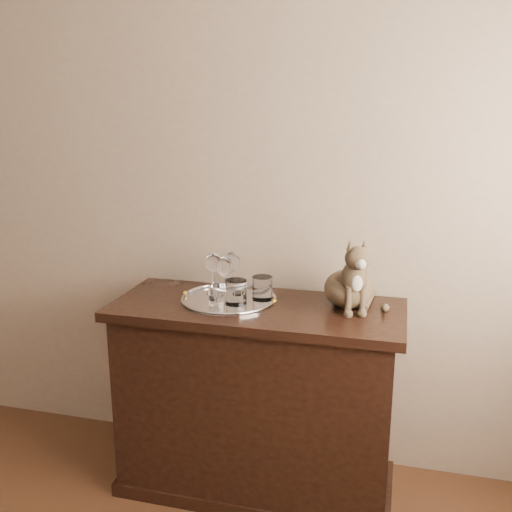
{
  "coord_description": "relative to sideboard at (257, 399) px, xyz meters",
  "views": [
    {
      "loc": [
        1.16,
        -0.21,
        1.64
      ],
      "look_at": [
        0.59,
        1.95,
        1.06
      ],
      "focal_mm": 40.0,
      "sensor_mm": 36.0,
      "label": 1
    }
  ],
  "objects": [
    {
      "name": "sideboard",
      "position": [
        0.0,
        0.0,
        0.0
      ],
      "size": [
        1.2,
        0.5,
        0.85
      ],
      "primitive_type": null,
      "color": "black",
      "rests_on": "ground"
    },
    {
      "name": "wall_back",
      "position": [
        -0.6,
        0.31,
        0.93
      ],
      "size": [
        4.0,
        0.1,
        2.7
      ],
      "primitive_type": "cube",
      "color": "tan",
      "rests_on": "ground"
    },
    {
      "name": "wine_glass_a",
      "position": [
        -0.22,
        0.08,
        0.52
      ],
      "size": [
        0.07,
        0.07,
        0.18
      ],
      "primitive_type": null,
      "color": "silver",
      "rests_on": "tray"
    },
    {
      "name": "tumbler_c",
      "position": [
        0.01,
        0.06,
        0.48
      ],
      "size": [
        0.09,
        0.09,
        0.1
      ],
      "primitive_type": "cylinder",
      "color": "white",
      "rests_on": "tray"
    },
    {
      "name": "wine_glass_d",
      "position": [
        -0.15,
        0.04,
        0.52
      ],
      "size": [
        0.07,
        0.07,
        0.18
      ],
      "primitive_type": null,
      "color": "white",
      "rests_on": "tray"
    },
    {
      "name": "tumbler_b",
      "position": [
        -0.15,
        -0.05,
        0.47
      ],
      "size": [
        0.07,
        0.07,
        0.08
      ],
      "primitive_type": "cylinder",
      "color": "silver",
      "rests_on": "tray"
    },
    {
      "name": "cat",
      "position": [
        0.36,
        0.08,
        0.58
      ],
      "size": [
        0.38,
        0.37,
        0.3
      ],
      "primitive_type": null,
      "rotation": [
        0.0,
        0.0,
        0.36
      ],
      "color": "#4A3A2C",
      "rests_on": "sideboard"
    },
    {
      "name": "tray",
      "position": [
        -0.13,
        0.02,
        0.43
      ],
      "size": [
        0.4,
        0.4,
        0.01
      ],
      "primitive_type": "cylinder",
      "color": "silver",
      "rests_on": "sideboard"
    },
    {
      "name": "wine_glass_b",
      "position": [
        -0.14,
        0.12,
        0.52
      ],
      "size": [
        0.07,
        0.07,
        0.18
      ],
      "primitive_type": null,
      "color": "white",
      "rests_on": "tray"
    },
    {
      "name": "tumbler_a",
      "position": [
        -0.08,
        -0.03,
        0.48
      ],
      "size": [
        0.09,
        0.09,
        0.1
      ],
      "primitive_type": "cylinder",
      "color": "silver",
      "rests_on": "tray"
    }
  ]
}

